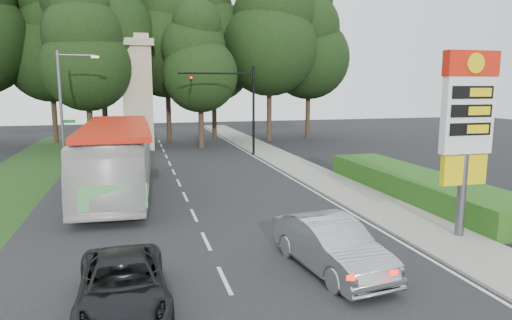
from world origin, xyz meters
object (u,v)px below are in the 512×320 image
object	(u,v)px
gas_station_pylon	(467,119)
monument	(137,92)
streetlight_signs	(64,103)
transit_bus	(118,159)
traffic_signal_mast	(238,98)
sedan_silver	(331,245)
suv_charcoal	(123,284)

from	to	relation	value
gas_station_pylon	monument	size ratio (longest dim) A/B	0.68
streetlight_signs	transit_bus	bearing A→B (deg)	-68.07
streetlight_signs	transit_bus	world-z (taller)	streetlight_signs
traffic_signal_mast	transit_bus	bearing A→B (deg)	-128.64
streetlight_signs	sedan_silver	world-z (taller)	streetlight_signs
traffic_signal_mast	transit_bus	distance (m)	14.62
monument	suv_charcoal	bearing A→B (deg)	-91.50
streetlight_signs	suv_charcoal	world-z (taller)	streetlight_signs
suv_charcoal	streetlight_signs	bearing A→B (deg)	98.60
sedan_silver	suv_charcoal	world-z (taller)	sedan_silver
sedan_silver	monument	bearing A→B (deg)	92.59
gas_station_pylon	streetlight_signs	xyz separation A→B (m)	(-16.19, 20.01, -0.01)
gas_station_pylon	monument	bearing A→B (deg)	111.80
gas_station_pylon	suv_charcoal	xyz separation A→B (m)	(-12.00, -2.49, -3.79)
traffic_signal_mast	streetlight_signs	bearing A→B (deg)	-171.08
monument	suv_charcoal	size ratio (longest dim) A/B	2.11
sedan_silver	transit_bus	bearing A→B (deg)	110.47
traffic_signal_mast	suv_charcoal	world-z (taller)	traffic_signal_mast
monument	suv_charcoal	distance (m)	30.82
traffic_signal_mast	streetlight_signs	xyz separation A→B (m)	(-12.67, -1.99, -0.23)
traffic_signal_mast	streetlight_signs	distance (m)	12.83
gas_station_pylon	transit_bus	size ratio (longest dim) A/B	0.52
streetlight_signs	transit_bus	distance (m)	10.27
streetlight_signs	sedan_silver	size ratio (longest dim) A/B	1.62
gas_station_pylon	monument	world-z (taller)	monument
traffic_signal_mast	transit_bus	xyz separation A→B (m)	(-8.96, -11.20, -2.83)
traffic_signal_mast	suv_charcoal	bearing A→B (deg)	-109.10
transit_bus	sedan_silver	xyz separation A→B (m)	(6.59, -12.37, -1.03)
streetlight_signs	monument	bearing A→B (deg)	58.03
streetlight_signs	monument	distance (m)	9.44
traffic_signal_mast	monument	bearing A→B (deg)	142.00
monument	sedan_silver	bearing A→B (deg)	-79.81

